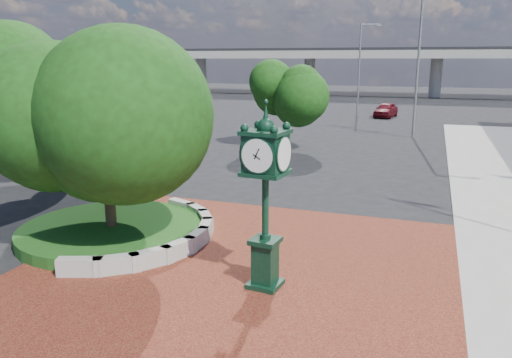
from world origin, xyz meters
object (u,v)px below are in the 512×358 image
object	(u,v)px
street_lamp_near	(422,57)
street_lamp_far	(362,63)
parked_car	(386,110)
post_clock	(265,190)

from	to	relation	value
street_lamp_near	street_lamp_far	xyz separation A→B (m)	(-6.16, 13.24, -0.54)
parked_car	post_clock	bearing A→B (deg)	-80.43
parked_car	street_lamp_near	world-z (taller)	street_lamp_near
parked_car	street_lamp_near	xyz separation A→B (m)	(3.50, -13.58, 5.24)
parked_car	street_lamp_near	distance (m)	14.97
post_clock	street_lamp_far	world-z (taller)	street_lamp_far
street_lamp_far	parked_car	bearing A→B (deg)	7.26
post_clock	parked_car	bearing A→B (deg)	90.99
street_lamp_near	street_lamp_far	bearing A→B (deg)	114.95
parked_car	street_lamp_far	size ratio (longest dim) A/B	0.48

